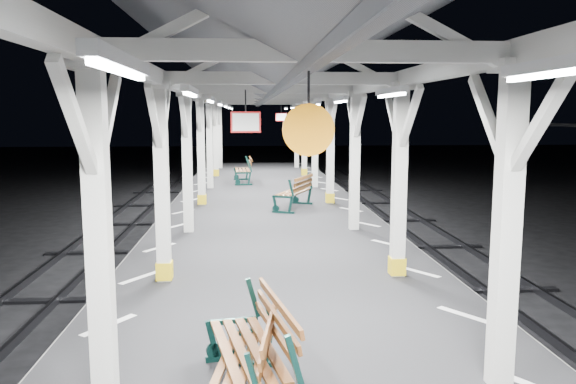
{
  "coord_description": "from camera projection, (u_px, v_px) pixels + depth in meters",
  "views": [
    {
      "loc": [
        -0.58,
        -7.33,
        3.8
      ],
      "look_at": [
        0.25,
        4.12,
        2.2
      ],
      "focal_mm": 35.0,
      "sensor_mm": 36.0,
      "label": 1
    }
  ],
  "objects": [
    {
      "name": "platform",
      "position": [
        292.0,
        355.0,
        7.74
      ],
      "size": [
        6.0,
        50.0,
        1.0
      ],
      "primitive_type": "cube",
      "color": "black",
      "rests_on": "ground"
    },
    {
      "name": "bench_extra",
      "position": [
        245.0,
        169.0,
        23.03
      ],
      "size": [
        0.8,
        1.94,
        1.03
      ],
      "rotation": [
        0.0,
        0.0,
        0.05
      ],
      "color": "#0C2E2A",
      "rests_on": "platform"
    },
    {
      "name": "canopy",
      "position": [
        292.0,
        54.0,
        7.17
      ],
      "size": [
        5.4,
        49.0,
        4.65
      ],
      "color": "silver",
      "rests_on": "platform"
    },
    {
      "name": "hazard_stripes_right",
      "position": [
        466.0,
        315.0,
        7.84
      ],
      "size": [
        1.0,
        48.0,
        0.01
      ],
      "primitive_type": "cube",
      "color": "silver",
      "rests_on": "platform"
    },
    {
      "name": "bench_near",
      "position": [
        258.0,
        345.0,
        5.59
      ],
      "size": [
        0.99,
        1.87,
        0.96
      ],
      "rotation": [
        0.0,
        0.0,
        0.19
      ],
      "color": "#0C2E2A",
      "rests_on": "platform"
    },
    {
      "name": "hazard_stripes_left",
      "position": [
        109.0,
        325.0,
        7.49
      ],
      "size": [
        1.0,
        48.0,
        0.01
      ],
      "primitive_type": "cube",
      "color": "silver",
      "rests_on": "platform"
    },
    {
      "name": "bench_far",
      "position": [
        297.0,
        191.0,
        16.64
      ],
      "size": [
        1.34,
        1.95,
        0.99
      ],
      "rotation": [
        0.0,
        0.0,
        -0.41
      ],
      "color": "#0C2E2A",
      "rests_on": "platform"
    },
    {
      "name": "bench_mid",
      "position": [
        251.0,
        357.0,
        5.51
      ],
      "size": [
        0.75,
        1.54,
        0.8
      ],
      "rotation": [
        0.0,
        0.0,
        -0.14
      ],
      "color": "#0C2E2A",
      "rests_on": "platform"
    }
  ]
}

